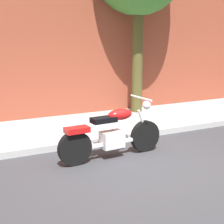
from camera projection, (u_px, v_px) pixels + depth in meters
ground_plane at (144, 163)px, 6.38m from camera, size 60.00×60.00×0.00m
sidewalk at (89, 127)px, 8.65m from camera, size 23.12×2.48×0.14m
motorcycle at (112, 135)px, 6.58m from camera, size 2.21×0.70×1.14m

